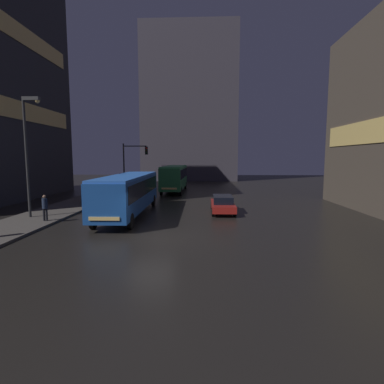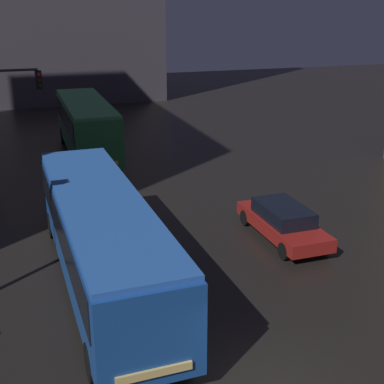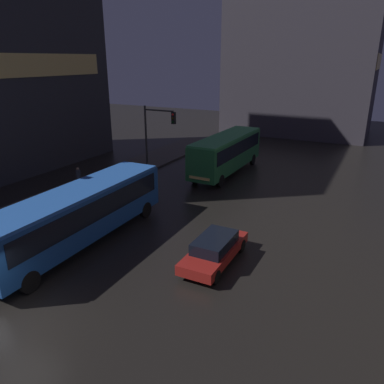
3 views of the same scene
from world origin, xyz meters
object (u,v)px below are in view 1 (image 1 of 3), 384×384
car_taxi (223,204)px  pedestrian_mid (84,190)px  pedestrian_far (45,206)px  bus_near (129,191)px  street_lamp_sidewalk (29,140)px  bus_far (174,176)px  traffic_light_main (132,161)px

car_taxi → pedestrian_mid: bearing=-20.0°
pedestrian_mid → pedestrian_far: 9.21m
bus_near → street_lamp_sidewalk: bearing=13.9°
bus_near → pedestrian_mid: bearing=-46.9°
bus_far → car_taxi: bus_far is taller
bus_near → pedestrian_far: 5.79m
bus_near → car_taxi: 7.44m
car_taxi → traffic_light_main: size_ratio=0.79×
bus_near → street_lamp_sidewalk: 7.68m
street_lamp_sidewalk → traffic_light_main: bearing=73.2°
pedestrian_mid → traffic_light_main: traffic_light_main is taller
bus_far → traffic_light_main: size_ratio=1.73×
pedestrian_mid → traffic_light_main: size_ratio=0.30×
bus_far → pedestrian_mid: bus_far is taller
street_lamp_sidewalk → bus_near: bearing=14.9°
bus_far → street_lamp_sidewalk: size_ratio=1.23×
bus_far → bus_near: bearing=84.0°
bus_far → car_taxi: size_ratio=2.18×
traffic_light_main → street_lamp_sidewalk: size_ratio=0.71×
car_taxi → pedestrian_far: size_ratio=2.71×
street_lamp_sidewalk → pedestrian_mid: bearing=86.4°
pedestrian_far → traffic_light_main: 14.94m
pedestrian_mid → pedestrian_far: bearing=102.5°
pedestrian_far → car_taxi: bearing=171.7°
pedestrian_mid → street_lamp_sidewalk: bearing=92.3°
pedestrian_far → traffic_light_main: bearing=-127.9°
bus_near → bus_far: 15.93m
bus_far → street_lamp_sidewalk: (-8.35, -17.55, 3.58)m
bus_near → pedestrian_far: (-4.93, -2.95, -0.73)m
bus_near → pedestrian_mid: 8.65m
bus_near → bus_far: bus_far is taller
traffic_light_main → pedestrian_mid: bearing=-123.4°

